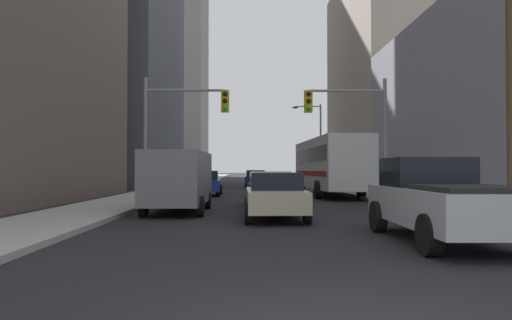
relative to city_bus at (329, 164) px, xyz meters
name	(u,v)px	position (x,y,z in m)	size (l,w,h in m)	color
sidewalk_left	(194,183)	(-10.86, 25.09, -1.85)	(3.15, 160.00, 0.15)	#9E9E99
sidewalk_right	(313,183)	(2.60, 25.09, -1.85)	(3.15, 160.00, 0.15)	#9E9E99
city_bus	(329,164)	(0.00, 0.00, 0.00)	(2.89, 11.58, 3.40)	silver
pickup_truck_silver	(440,200)	(-0.75, -18.48, -1.00)	(2.20, 5.43, 1.90)	#B7BABF
cargo_van_grey	(179,178)	(-7.62, -11.15, -0.64)	(2.16, 5.25, 2.26)	slate
sedan_beige	(275,196)	(-4.17, -13.76, -1.16)	(1.95, 4.22, 1.52)	#C6B793
sedan_black	(271,189)	(-4.02, -8.44, -1.16)	(1.95, 4.24, 1.52)	black
sedan_blue	(205,183)	(-7.56, 0.15, -1.16)	(1.95, 4.26, 1.52)	navy
sedan_navy	(256,179)	(-4.17, 13.85, -1.16)	(1.95, 4.26, 1.52)	#141E4C
traffic_signal_near_left	(182,118)	(-8.14, -6.18, 2.13)	(4.08, 0.44, 6.00)	gray
traffic_signal_near_right	(350,119)	(-0.08, -6.18, 2.12)	(4.00, 0.44, 6.00)	gray
utility_pole_right	(511,60)	(2.92, -14.89, 3.01)	(2.20, 0.28, 9.33)	brown
street_lamp_right	(316,137)	(1.30, 14.22, 2.64)	(2.66, 0.32, 7.50)	gray
building_left_mid_office	(90,27)	(-21.50, 21.88, 14.76)	(16.89, 23.10, 33.37)	#4C515B
building_left_far_tower	(161,63)	(-22.04, 67.94, 21.07)	(17.76, 19.03, 46.00)	gray
building_right_mid_block	(462,26)	(18.26, 21.87, 15.06)	(25.46, 21.63, 33.98)	#B7A893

